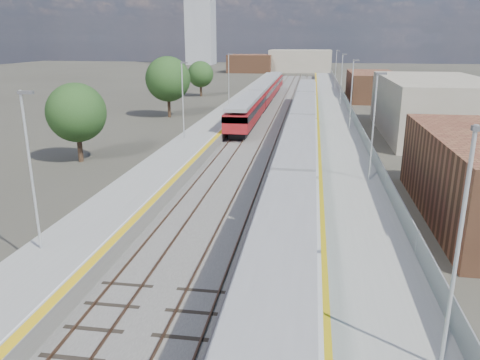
# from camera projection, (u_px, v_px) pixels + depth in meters

# --- Properties ---
(ground) EXTENTS (320.00, 320.00, 0.00)m
(ground) POSITION_uv_depth(u_px,v_px,m) (293.00, 124.00, 60.98)
(ground) COLOR #47443A
(ground) RESTS_ON ground
(ballast_bed) EXTENTS (10.50, 155.00, 0.06)m
(ballast_bed) POSITION_uv_depth(u_px,v_px,m) (277.00, 120.00, 63.66)
(ballast_bed) COLOR #565451
(ballast_bed) RESTS_ON ground
(tracks) EXTENTS (8.96, 160.00, 0.17)m
(tracks) POSITION_uv_depth(u_px,v_px,m) (282.00, 117.00, 65.14)
(tracks) COLOR #4C3323
(tracks) RESTS_ON ground
(platform_right) EXTENTS (4.70, 155.00, 8.52)m
(platform_right) POSITION_uv_depth(u_px,v_px,m) (333.00, 117.00, 62.42)
(platform_right) COLOR slate
(platform_right) RESTS_ON ground
(platform_left) EXTENTS (4.30, 155.00, 8.52)m
(platform_left) POSITION_uv_depth(u_px,v_px,m) (228.00, 115.00, 64.49)
(platform_left) COLOR slate
(platform_left) RESTS_ON ground
(buildings) EXTENTS (72.00, 185.50, 40.00)m
(buildings) POSITION_uv_depth(u_px,v_px,m) (248.00, 38.00, 144.29)
(buildings) COLOR brown
(buildings) RESTS_ON ground
(green_train) EXTENTS (2.85, 79.48, 3.14)m
(green_train) POSITION_uv_depth(u_px,v_px,m) (301.00, 131.00, 44.53)
(green_train) COLOR black
(green_train) RESTS_ON ground
(red_train) EXTENTS (2.80, 56.82, 3.54)m
(red_train) POSITION_uv_depth(u_px,v_px,m) (263.00, 94.00, 75.54)
(red_train) COLOR black
(red_train) RESTS_ON ground
(tree_a) EXTENTS (5.18, 5.18, 7.02)m
(tree_a) POSITION_uv_depth(u_px,v_px,m) (76.00, 113.00, 40.95)
(tree_a) COLOR #382619
(tree_a) RESTS_ON ground
(tree_b) EXTENTS (6.17, 6.17, 8.36)m
(tree_b) POSITION_uv_depth(u_px,v_px,m) (168.00, 79.00, 64.48)
(tree_b) COLOR #382619
(tree_b) RESTS_ON ground
(tree_c) EXTENTS (4.87, 4.87, 6.61)m
(tree_c) POSITION_uv_depth(u_px,v_px,m) (201.00, 74.00, 88.39)
(tree_c) COLOR #382619
(tree_c) RESTS_ON ground
(tree_d) EXTENTS (4.48, 4.48, 6.07)m
(tree_d) POSITION_uv_depth(u_px,v_px,m) (454.00, 88.00, 67.22)
(tree_d) COLOR #382619
(tree_d) RESTS_ON ground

